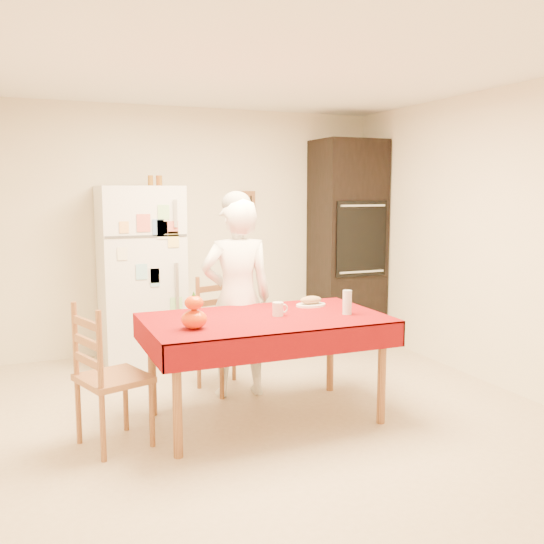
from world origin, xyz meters
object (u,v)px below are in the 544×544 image
pumpkin_lower (194,319)px  wine_glass (347,302)px  chair_far (223,329)px  seated_woman (237,298)px  dining_table (265,326)px  bread_plate (311,305)px  refrigerator (141,275)px  chair_left (104,372)px  coffee_mug (278,309)px  oven_cabinet (347,241)px

pumpkin_lower → wine_glass: wine_glass is taller
chair_far → seated_woman: 0.36m
dining_table → pumpkin_lower: pumpkin_lower is taller
wine_glass → bread_plate: 0.40m
refrigerator → pumpkin_lower: (-0.02, -2.03, -0.02)m
seated_woman → chair_left: bearing=36.5°
dining_table → chair_left: chair_left is taller
refrigerator → pumpkin_lower: size_ratio=10.06×
bread_plate → wine_glass: bearing=-73.7°
coffee_mug → pumpkin_lower: (-0.66, -0.16, 0.01)m
dining_table → chair_far: chair_far is taller
refrigerator → coffee_mug: (0.64, -1.87, -0.04)m
pumpkin_lower → chair_left: bearing=169.4°
dining_table → pumpkin_lower: 0.61m
chair_left → pumpkin_lower: size_ratio=5.62×
oven_cabinet → chair_far: (-1.79, -1.10, -0.59)m
oven_cabinet → coffee_mug: (-1.64, -1.91, -0.29)m
oven_cabinet → wine_glass: (-1.15, -2.05, -0.25)m
refrigerator → seated_woman: (0.54, -1.27, -0.05)m
chair_left → seated_woman: 1.34m
pumpkin_lower → bread_plate: pumpkin_lower is taller
coffee_mug → bread_plate: bearing=32.4°
refrigerator → dining_table: refrigerator is taller
refrigerator → dining_table: size_ratio=1.00×
oven_cabinet → chair_left: oven_cabinet is taller
oven_cabinet → coffee_mug: oven_cabinet is taller
pumpkin_lower → dining_table: bearing=17.0°
oven_cabinet → dining_table: size_ratio=1.29×
pumpkin_lower → wine_glass: (1.15, 0.03, 0.02)m
oven_cabinet → seated_woman: bearing=-143.0°
dining_table → chair_left: 1.15m
chair_left → dining_table: bearing=-105.1°
pumpkin_lower → bread_plate: (1.04, 0.41, -0.05)m
oven_cabinet → chair_left: bearing=-145.6°
chair_left → wine_glass: chair_left is taller
oven_cabinet → pumpkin_lower: 3.11m
chair_far → wine_glass: size_ratio=5.40×
coffee_mug → wine_glass: wine_glass is taller
chair_far → wine_glass: (0.64, -0.95, 0.34)m
coffee_mug → bread_plate: coffee_mug is taller
oven_cabinet → dining_table: 2.61m
seated_woman → coffee_mug: size_ratio=15.96×
seated_woman → dining_table: bearing=96.8°
chair_far → seated_woman: seated_woman is taller
oven_cabinet → pumpkin_lower: size_ratio=13.02×
refrigerator → bread_plate: size_ratio=7.08×
dining_table → wine_glass: size_ratio=9.66×
refrigerator → bread_plate: bearing=-57.8°
dining_table → bread_plate: 0.54m
bread_plate → coffee_mug: bearing=-147.6°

